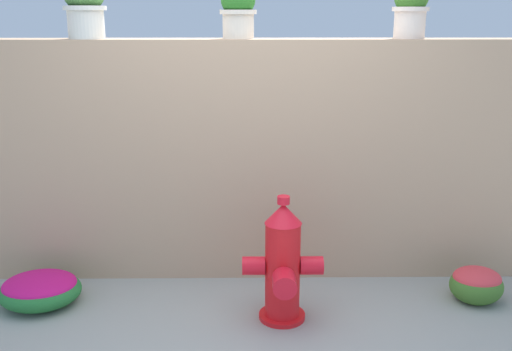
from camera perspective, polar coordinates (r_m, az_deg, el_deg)
The scene contains 7 objects.
ground_plane at distance 3.82m, azimuth -0.97°, elevation -15.44°, with size 24.00×24.00×0.00m, color #999992.
stone_wall at distance 4.41m, azimuth -0.96°, elevation 1.50°, with size 5.13×0.31×1.79m, color tan.
potted_plant_2 at distance 4.28m, azimuth -1.76°, elevation 16.28°, with size 0.26×0.26×0.39m.
potted_plant_3 at distance 4.44m, azimuth 14.90°, elevation 15.90°, with size 0.26×0.26×0.41m.
fire_hydrant at distance 3.84m, azimuth 2.63°, elevation -8.80°, with size 0.53×0.43×0.85m.
flower_bush_left at distance 4.45m, azimuth 20.72°, elevation -9.82°, with size 0.37×0.33×0.26m.
flower_bush_right at distance 4.41m, azimuth -20.33°, elevation -10.34°, with size 0.56×0.51×0.22m.
Camera 1 is at (0.02, -3.27, 1.97)m, focal length 40.98 mm.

